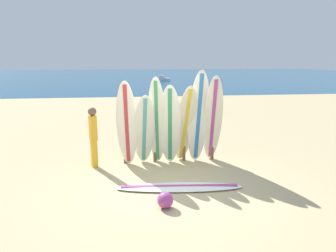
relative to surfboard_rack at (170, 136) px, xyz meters
name	(u,v)px	position (x,y,z in m)	size (l,w,h in m)	color
ground_plane	(165,189)	(-0.37, -1.93, -0.72)	(120.00, 120.00, 0.00)	tan
ocean_water	(128,75)	(-0.37, 56.07, -0.72)	(120.00, 80.00, 0.01)	navy
surfboard_rack	(170,136)	(0.00, 0.00, 0.00)	(2.51, 0.09, 1.18)	brown
surfboard_leaning_far_left	(127,124)	(-1.14, -0.34, 0.41)	(0.59, 0.68, 2.26)	white
surfboard_leaning_left	(144,130)	(-0.70, -0.30, 0.24)	(0.56, 0.80, 1.92)	silver
surfboard_leaning_center_left	(157,122)	(-0.37, -0.30, 0.46)	(0.59, 0.82, 2.35)	silver
surfboard_leaning_center	(170,125)	(-0.03, -0.32, 0.35)	(0.66, 0.71, 2.15)	white
surfboard_leaning_center_right	(185,125)	(0.38, -0.27, 0.35)	(0.65, 0.94, 2.13)	beige
surfboard_leaning_right	(198,118)	(0.72, -0.30, 0.54)	(0.58, 0.63, 2.51)	white
surfboard_leaning_far_right	(213,120)	(1.11, -0.32, 0.47)	(0.63, 1.02, 2.38)	silver
surfboard_lying_on_sand	(179,187)	(-0.06, -1.93, -0.68)	(2.77, 0.81, 0.08)	white
beachgoer_standing	(93,135)	(-2.00, -0.21, 0.14)	(0.23, 0.29, 1.56)	gold
small_boat_offshore	(162,79)	(3.98, 35.62, -0.46)	(2.41, 1.57, 0.71)	silver
beach_ball	(165,200)	(-0.48, -2.79, -0.56)	(0.31, 0.31, 0.31)	#A53F8C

